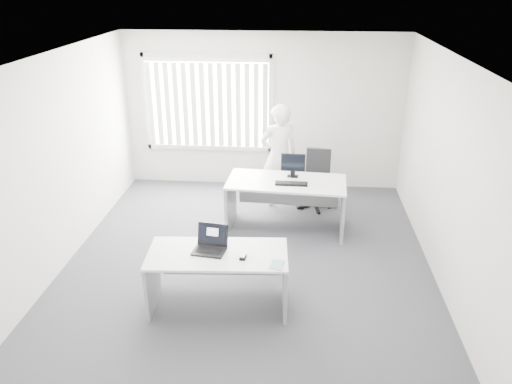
# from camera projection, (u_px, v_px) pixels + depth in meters

# --- Properties ---
(ground) EXTENTS (6.00, 6.00, 0.00)m
(ground) POSITION_uv_depth(u_px,v_px,m) (247.00, 268.00, 6.80)
(ground) COLOR #52535A
(ground) RESTS_ON ground
(wall_back) EXTENTS (5.00, 0.02, 2.80)m
(wall_back) POSITION_uv_depth(u_px,v_px,m) (263.00, 112.00, 8.97)
(wall_back) COLOR silver
(wall_back) RESTS_ON ground
(wall_front) EXTENTS (5.00, 0.02, 2.80)m
(wall_front) POSITION_uv_depth(u_px,v_px,m) (201.00, 329.00, 3.50)
(wall_front) COLOR silver
(wall_front) RESTS_ON ground
(wall_left) EXTENTS (0.02, 6.00, 2.80)m
(wall_left) POSITION_uv_depth(u_px,v_px,m) (53.00, 167.00, 6.43)
(wall_left) COLOR silver
(wall_left) RESTS_ON ground
(wall_right) EXTENTS (0.02, 6.00, 2.80)m
(wall_right) POSITION_uv_depth(u_px,v_px,m) (451.00, 179.00, 6.04)
(wall_right) COLOR silver
(wall_right) RESTS_ON ground
(ceiling) EXTENTS (5.00, 6.00, 0.02)m
(ceiling) POSITION_uv_depth(u_px,v_px,m) (245.00, 58.00, 5.67)
(ceiling) COLOR white
(ceiling) RESTS_ON wall_back
(window) EXTENTS (2.32, 0.06, 1.76)m
(window) POSITION_uv_depth(u_px,v_px,m) (208.00, 103.00, 8.95)
(window) COLOR beige
(window) RESTS_ON wall_back
(blinds) EXTENTS (2.20, 0.10, 1.50)m
(blinds) POSITION_uv_depth(u_px,v_px,m) (207.00, 106.00, 8.91)
(blinds) COLOR white
(blinds) RESTS_ON wall_back
(desk_near) EXTENTS (1.66, 0.86, 0.74)m
(desk_near) POSITION_uv_depth(u_px,v_px,m) (218.00, 268.00, 5.82)
(desk_near) COLOR white
(desk_near) RESTS_ON ground
(desk_far) EXTENTS (1.83, 0.95, 0.81)m
(desk_far) POSITION_uv_depth(u_px,v_px,m) (286.00, 195.00, 7.62)
(desk_far) COLOR white
(desk_far) RESTS_ON ground
(office_chair) EXTENTS (0.63, 0.63, 0.99)m
(office_chair) POSITION_uv_depth(u_px,v_px,m) (316.00, 189.00, 8.51)
(office_chair) COLOR black
(office_chair) RESTS_ON ground
(person) EXTENTS (0.75, 0.62, 1.77)m
(person) POSITION_uv_depth(u_px,v_px,m) (279.00, 156.00, 8.35)
(person) COLOR white
(person) RESTS_ON ground
(laptop) EXTENTS (0.41, 0.37, 0.29)m
(laptop) POSITION_uv_depth(u_px,v_px,m) (209.00, 241.00, 5.70)
(laptop) COLOR black
(laptop) RESTS_ON desk_near
(paper_sheet) EXTENTS (0.28, 0.20, 0.00)m
(paper_sheet) POSITION_uv_depth(u_px,v_px,m) (245.00, 258.00, 5.64)
(paper_sheet) COLOR white
(paper_sheet) RESTS_ON desk_near
(mouse) EXTENTS (0.08, 0.11, 0.04)m
(mouse) POSITION_uv_depth(u_px,v_px,m) (243.00, 257.00, 5.62)
(mouse) COLOR #BCBCBF
(mouse) RESTS_ON paper_sheet
(booklet) EXTENTS (0.17, 0.22, 0.01)m
(booklet) POSITION_uv_depth(u_px,v_px,m) (277.00, 265.00, 5.50)
(booklet) COLOR silver
(booklet) RESTS_ON desk_near
(keyboard) EXTENTS (0.49, 0.17, 0.02)m
(keyboard) POSITION_uv_depth(u_px,v_px,m) (291.00, 184.00, 7.40)
(keyboard) COLOR black
(keyboard) RESTS_ON desk_far
(monitor) EXTENTS (0.37, 0.13, 0.37)m
(monitor) POSITION_uv_depth(u_px,v_px,m) (293.00, 165.00, 7.62)
(monitor) COLOR black
(monitor) RESTS_ON desk_far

